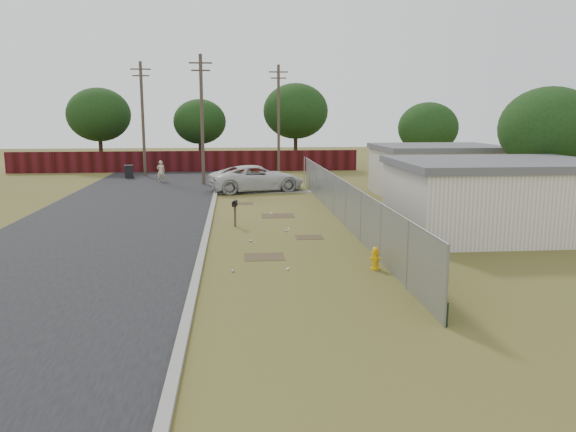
{
  "coord_description": "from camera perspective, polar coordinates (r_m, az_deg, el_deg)",
  "views": [
    {
      "loc": [
        -1.78,
        -24.14,
        4.97
      ],
      "look_at": [
        0.23,
        -3.06,
        1.1
      ],
      "focal_mm": 35.0,
      "sensor_mm": 36.0,
      "label": 1
    }
  ],
  "objects": [
    {
      "name": "street",
      "position": [
        32.95,
        -14.07,
        1.4
      ],
      "size": [
        15.1,
        60.0,
        0.12
      ],
      "color": "black",
      "rests_on": "ground"
    },
    {
      "name": "trash_bin",
      "position": [
        45.57,
        -15.87,
        4.37
      ],
      "size": [
        0.82,
        0.81,
        1.03
      ],
      "color": "black",
      "rests_on": "ground"
    },
    {
      "name": "fire_hydrant",
      "position": [
        18.39,
        8.86,
        -4.28
      ],
      "size": [
        0.37,
        0.38,
        0.78
      ],
      "color": "#DFA50B",
      "rests_on": "ground"
    },
    {
      "name": "pickup_truck",
      "position": [
        36.49,
        -3.19,
        3.85
      ],
      "size": [
        6.58,
        4.24,
        1.69
      ],
      "primitive_type": "imported",
      "rotation": [
        0.0,
        0.0,
        1.83
      ],
      "color": "silver",
      "rests_on": "ground"
    },
    {
      "name": "houses",
      "position": [
        29.79,
        17.3,
        3.32
      ],
      "size": [
        9.3,
        17.24,
        3.1
      ],
      "color": "white",
      "rests_on": "ground"
    },
    {
      "name": "mailbox",
      "position": [
        25.01,
        -5.42,
        1.04
      ],
      "size": [
        0.25,
        0.52,
        1.19
      ],
      "color": "brown",
      "rests_on": "ground"
    },
    {
      "name": "horizon_trees",
      "position": [
        47.77,
        -2.33,
        9.94
      ],
      "size": [
        33.32,
        31.94,
        7.78
      ],
      "color": "#372618",
      "rests_on": "ground"
    },
    {
      "name": "pedestrian",
      "position": [
        42.48,
        -12.78,
        4.46
      ],
      "size": [
        0.62,
        0.45,
        1.58
      ],
      "primitive_type": "imported",
      "rotation": [
        0.0,
        0.0,
        3.27
      ],
      "color": "beige",
      "rests_on": "ground"
    },
    {
      "name": "utility_poles",
      "position": [
        44.85,
        -7.97,
        9.91
      ],
      "size": [
        12.6,
        8.24,
        9.0
      ],
      "color": "brown",
      "rests_on": "ground"
    },
    {
      "name": "privacy_fence",
      "position": [
        49.49,
        -10.36,
        5.48
      ],
      "size": [
        30.0,
        0.12,
        1.8
      ],
      "primitive_type": "cube",
      "color": "#470F15",
      "rests_on": "ground"
    },
    {
      "name": "ground",
      "position": [
        24.71,
        -1.2,
        -1.25
      ],
      "size": [
        120.0,
        120.0,
        0.0
      ],
      "primitive_type": "plane",
      "color": "brown",
      "rests_on": "ground"
    },
    {
      "name": "chainlink_fence",
      "position": [
        25.98,
        5.5,
        1.07
      ],
      "size": [
        0.1,
        27.06,
        2.02
      ],
      "color": "gray",
      "rests_on": "ground"
    },
    {
      "name": "scattered_litter",
      "position": [
        22.44,
        -1.75,
        -2.34
      ],
      "size": [
        2.5,
        10.43,
        0.07
      ],
      "color": "white",
      "rests_on": "ground"
    }
  ]
}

